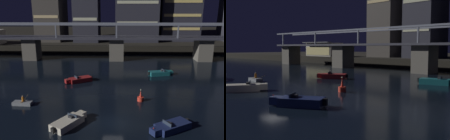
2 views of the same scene
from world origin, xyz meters
TOP-DOWN VIEW (x-y plane):
  - ground_plane at (0.00, 0.00)m, footprint 400.00×400.00m
  - far_riverbank at (0.00, 82.65)m, footprint 240.00×80.00m
  - river_bridge at (0.00, 34.64)m, footprint 94.57×6.40m
  - tower_east_tall at (21.17, 57.94)m, footprint 13.00×9.75m
  - speedboat_near_left at (-4.99, -0.81)m, footprint 3.66×4.85m
  - speedboat_near_center at (6.41, -1.54)m, footprint 4.85×3.65m
  - speedboat_near_right at (-6.50, 15.46)m, footprint 4.84×3.68m
  - speedboat_mid_right at (8.90, 20.38)m, footprint 5.20×2.70m
  - channel_buoy at (3.80, 6.72)m, footprint 0.90×0.90m
  - dinghy_with_paddler at (-12.61, 4.83)m, footprint 2.65×2.43m

SIDE VIEW (x-z plane):
  - ground_plane at x=0.00m, z-range 0.00..0.00m
  - dinghy_with_paddler at x=-12.61m, z-range -0.40..0.96m
  - speedboat_near_left at x=-4.99m, z-range -0.17..0.99m
  - speedboat_near_center at x=6.41m, z-range -0.17..0.99m
  - speedboat_near_right at x=-6.50m, z-range -0.17..0.99m
  - speedboat_mid_right at x=8.90m, z-range -0.17..0.99m
  - channel_buoy at x=3.80m, z-range -0.40..1.36m
  - far_riverbank at x=0.00m, z-range 0.00..2.20m
  - river_bridge at x=0.00m, z-range -0.58..8.80m
  - tower_east_tall at x=21.17m, z-range 2.05..24.40m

